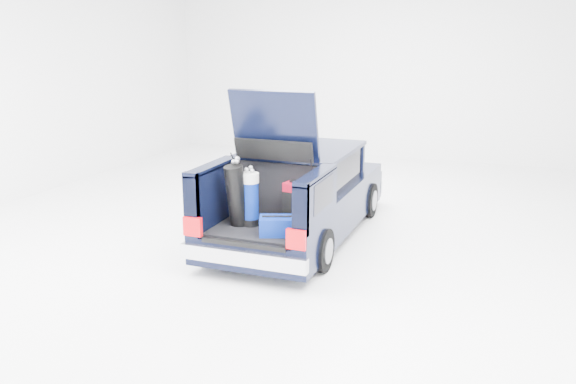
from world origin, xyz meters
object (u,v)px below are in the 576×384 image
at_px(black_golf_bag, 237,195).
at_px(blue_duffel, 279,226).
at_px(blue_golf_bag, 250,199).
at_px(car, 301,194).
at_px(red_suitcase, 297,203).

bearing_deg(black_golf_bag, blue_duffel, 2.60).
relative_size(black_golf_bag, blue_golf_bag, 1.15).
bearing_deg(blue_duffel, black_golf_bag, 146.34).
xyz_separation_m(black_golf_bag, blue_golf_bag, (0.16, 0.09, -0.05)).
distance_m(car, blue_golf_bag, 1.62).
bearing_deg(blue_golf_bag, black_golf_bag, -169.35).
bearing_deg(car, blue_golf_bag, -97.17).
relative_size(car, blue_golf_bag, 5.45).
relative_size(black_golf_bag, blue_duffel, 1.65).
xyz_separation_m(black_golf_bag, blue_duffel, (0.69, -0.16, -0.32)).
bearing_deg(blue_golf_bag, blue_duffel, -44.35).
height_order(red_suitcase, blue_duffel, red_suitcase).
height_order(car, blue_duffel, car).
bearing_deg(red_suitcase, car, 115.89).
bearing_deg(car, red_suitcase, -73.13).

